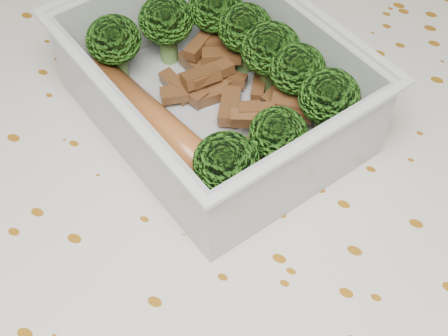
% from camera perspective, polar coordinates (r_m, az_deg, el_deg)
% --- Properties ---
extents(dining_table, '(1.40, 0.90, 0.75)m').
position_cam_1_polar(dining_table, '(0.48, 1.37, -8.43)').
color(dining_table, brown).
rests_on(dining_table, ground).
extents(tablecloth, '(1.46, 0.96, 0.19)m').
position_cam_1_polar(tablecloth, '(0.44, 1.50, -5.14)').
color(tablecloth, silver).
rests_on(tablecloth, dining_table).
extents(lunch_container, '(0.24, 0.22, 0.07)m').
position_cam_1_polar(lunch_container, '(0.43, -0.90, 6.69)').
color(lunch_container, silver).
rests_on(lunch_container, tablecloth).
extents(broccoli_florets, '(0.19, 0.16, 0.06)m').
position_cam_1_polar(broccoli_florets, '(0.43, 1.10, 9.49)').
color(broccoli_florets, '#608C3F').
rests_on(broccoli_florets, lunch_container).
extents(meat_pile, '(0.12, 0.09, 0.03)m').
position_cam_1_polar(meat_pile, '(0.44, 1.15, 6.87)').
color(meat_pile, brown).
rests_on(meat_pile, lunch_container).
extents(sausage, '(0.16, 0.08, 0.03)m').
position_cam_1_polar(sausage, '(0.41, -5.37, 3.20)').
color(sausage, '#AB5A29').
rests_on(sausage, lunch_container).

